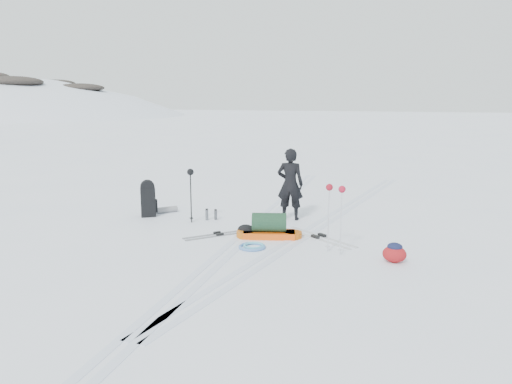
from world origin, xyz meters
TOP-DOWN VIEW (x-y plane):
  - ground at (0.00, 0.00)m, footprint 200.00×200.00m
  - ski_tracks at (0.61, 0.88)m, footprint 3.38×17.97m
  - skier at (0.51, 1.90)m, footprint 0.69×0.49m
  - pulk_sled at (0.54, 0.15)m, footprint 1.48×0.80m
  - expedition_rucksack at (-2.95, 1.04)m, footprint 0.70×1.00m
  - ski_poles_black at (-1.67, 0.81)m, footprint 0.16×0.17m
  - ski_poles_silver at (2.07, -0.46)m, footprint 0.40×0.27m
  - touring_skis_grey at (-0.58, -0.03)m, footprint 1.26×1.36m
  - touring_skis_white at (1.56, 0.49)m, footprint 1.85×1.38m
  - rope_coil at (0.46, -0.67)m, footprint 0.62×0.62m
  - small_daypack at (3.23, -0.64)m, footprint 0.54×0.50m
  - thermos_pair at (-1.31, 1.17)m, footprint 0.28×0.20m
  - stuff_sack at (0.01, 0.15)m, footprint 0.41×0.32m

SIDE VIEW (x-z plane):
  - ground at x=0.00m, z-range 0.00..0.00m
  - ski_tracks at x=0.61m, z-range 0.00..0.01m
  - touring_skis_grey at x=-0.58m, z-range -0.02..0.04m
  - touring_skis_white at x=1.56m, z-range -0.02..0.05m
  - rope_coil at x=0.46m, z-range 0.00..0.07m
  - stuff_sack at x=0.01m, z-range 0.00..0.24m
  - thermos_pair at x=-1.31m, z-range -0.01..0.28m
  - small_daypack at x=3.23m, z-range -0.01..0.37m
  - pulk_sled at x=0.54m, z-range -0.06..0.48m
  - expedition_rucksack at x=-2.95m, z-range -0.04..0.90m
  - skier at x=0.51m, z-range 0.00..1.78m
  - ski_poles_black at x=-1.67m, z-range 0.42..1.74m
  - ski_poles_silver at x=2.07m, z-range 0.46..1.82m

